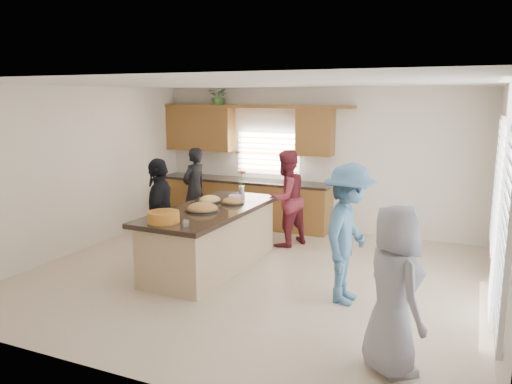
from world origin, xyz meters
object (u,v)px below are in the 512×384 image
at_px(island, 211,239).
at_px(woman_right_back, 348,234).
at_px(woman_left_mid, 286,198).
at_px(salad_bowl, 163,216).
at_px(woman_left_back, 195,189).
at_px(woman_right_front, 394,290).
at_px(woman_left_front, 160,217).

bearing_deg(island, woman_right_back, -10.10).
distance_m(island, woman_left_mid, 1.75).
distance_m(island, salad_bowl, 1.20).
relative_size(woman_left_back, woman_left_mid, 0.95).
relative_size(salad_bowl, woman_left_back, 0.26).
relative_size(salad_bowl, woman_right_back, 0.24).
bearing_deg(woman_right_front, woman_right_back, -8.92).
relative_size(woman_left_front, woman_right_front, 1.07).
bearing_deg(woman_right_back, woman_left_mid, 40.58).
distance_m(salad_bowl, woman_left_mid, 2.74).
relative_size(woman_left_mid, woman_right_back, 0.95).
distance_m(island, woman_left_front, 0.88).
bearing_deg(island, woman_left_back, 127.76).
distance_m(woman_left_front, woman_right_back, 2.79).
xyz_separation_m(salad_bowl, woman_left_back, (-1.31, 2.98, -0.22)).
relative_size(island, salad_bowl, 6.31).
distance_m(woman_right_back, woman_right_front, 1.68).
bearing_deg(woman_left_back, island, 47.84).
distance_m(salad_bowl, woman_right_front, 3.30).
relative_size(woman_left_mid, woman_right_front, 1.04).
bearing_deg(woman_left_front, woman_right_back, 70.23).
bearing_deg(woman_right_front, island, 20.57).
bearing_deg(island, woman_left_front, -134.36).
distance_m(woman_left_back, woman_right_front, 5.91).
relative_size(woman_left_back, woman_right_back, 0.90).
bearing_deg(salad_bowl, woman_left_mid, 73.74).
xyz_separation_m(woman_left_back, woman_right_back, (3.69, -2.37, 0.09)).
bearing_deg(woman_left_mid, woman_right_front, 59.67).
bearing_deg(woman_right_back, island, 80.93).
xyz_separation_m(island, woman_left_back, (-1.45, 1.94, 0.36)).
relative_size(woman_left_back, woman_left_front, 0.93).
bearing_deg(salad_bowl, island, 82.34).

